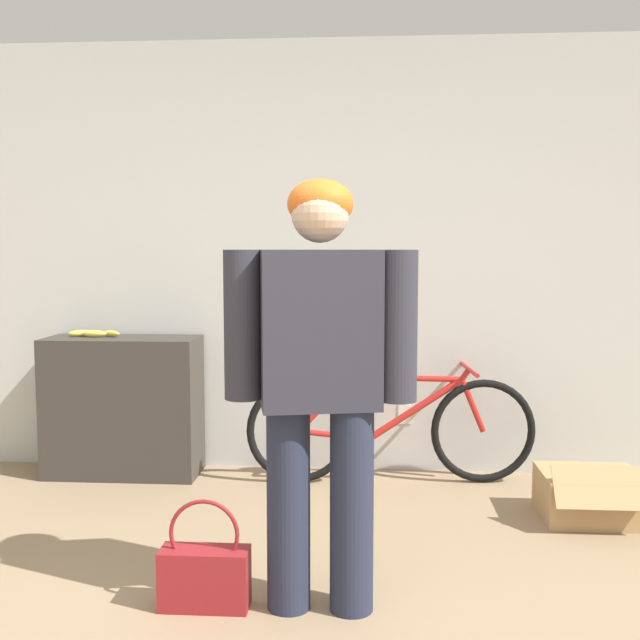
% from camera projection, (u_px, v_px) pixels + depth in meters
% --- Properties ---
extents(wall_back, '(8.00, 0.07, 2.60)m').
position_uv_depth(wall_back, '(316.00, 258.00, 4.56)').
color(wall_back, silver).
rests_on(wall_back, ground_plane).
extents(side_shelf, '(0.91, 0.36, 0.83)m').
position_uv_depth(side_shelf, '(123.00, 406.00, 4.49)').
color(side_shelf, '#38332D').
rests_on(side_shelf, ground_plane).
extents(person, '(0.71, 0.31, 1.61)m').
position_uv_depth(person, '(320.00, 368.00, 2.75)').
color(person, '#23283D').
rests_on(person, ground_plane).
extents(bicycle, '(1.68, 0.46, 0.68)m').
position_uv_depth(bicycle, '(391.00, 427.00, 4.34)').
color(bicycle, black).
rests_on(bicycle, ground_plane).
extents(banana, '(0.33, 0.09, 0.04)m').
position_uv_depth(banana, '(94.00, 333.00, 4.48)').
color(banana, '#EAD64C').
rests_on(banana, side_shelf).
extents(handbag, '(0.34, 0.13, 0.42)m').
position_uv_depth(handbag, '(205.00, 574.00, 2.83)').
color(handbag, maroon).
rests_on(handbag, ground_plane).
extents(cardboard_box, '(0.49, 0.48, 0.31)m').
position_uv_depth(cardboard_box, '(590.00, 495.00, 3.77)').
color(cardboard_box, tan).
rests_on(cardboard_box, ground_plane).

